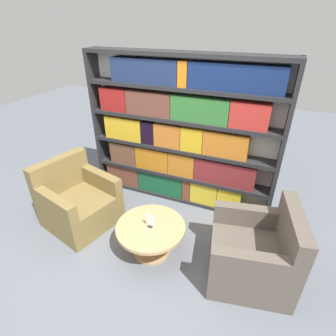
% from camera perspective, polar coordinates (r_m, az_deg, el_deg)
% --- Properties ---
extents(ground_plane, '(14.00, 14.00, 0.00)m').
position_cam_1_polar(ground_plane, '(3.22, -6.91, -19.48)').
color(ground_plane, slate).
extents(bookshelf, '(2.67, 0.30, 2.10)m').
position_cam_1_polar(bookshelf, '(3.66, 2.45, 7.26)').
color(bookshelf, silver).
rests_on(bookshelf, ground_plane).
extents(armchair_left, '(0.99, 0.98, 0.87)m').
position_cam_1_polar(armchair_left, '(3.71, -18.98, -7.16)').
color(armchair_left, olive).
rests_on(armchair_left, ground_plane).
extents(armchair_right, '(0.95, 0.95, 0.87)m').
position_cam_1_polar(armchair_right, '(3.00, 18.28, -17.41)').
color(armchair_right, brown).
rests_on(armchair_right, ground_plane).
extents(coffee_table, '(0.79, 0.79, 0.39)m').
position_cam_1_polar(coffee_table, '(3.11, -3.74, -14.01)').
color(coffee_table, tan).
rests_on(coffee_table, ground_plane).
extents(table_sign, '(0.10, 0.06, 0.15)m').
position_cam_1_polar(table_sign, '(2.99, -3.86, -11.57)').
color(table_sign, black).
rests_on(table_sign, coffee_table).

